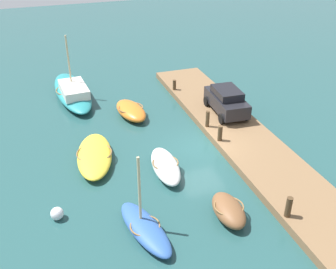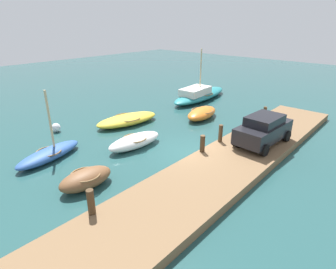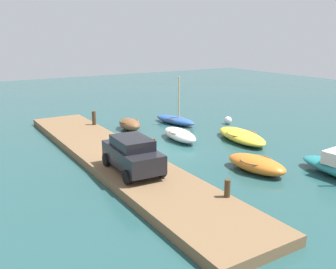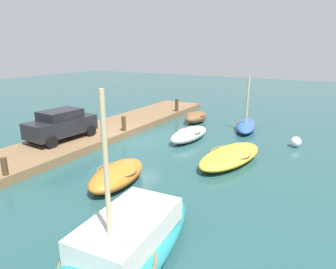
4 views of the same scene
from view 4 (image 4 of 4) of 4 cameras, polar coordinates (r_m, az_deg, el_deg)
name	(u,v)px [view 4 (image 4 of 4)]	position (r m, az deg, el deg)	size (l,w,h in m)	color
ground_plane	(135,141)	(18.44, -6.32, -1.14)	(84.00, 84.00, 0.00)	#234C4C
dock_platform	(103,132)	(19.93, -12.20, 0.53)	(22.56, 3.62, 0.42)	brown
rowboat_blue	(246,125)	(21.26, 14.46, 1.70)	(4.09, 2.06, 3.72)	#2D569E
rowboat_orange	(117,175)	(12.71, -9.52, -7.44)	(3.57, 2.06, 0.80)	orange
sailboat_teal	(113,259)	(8.02, -10.32, -22.11)	(7.89, 2.79, 4.63)	teal
dinghy_brown	(196,117)	(22.69, 5.26, 3.29)	(2.54, 1.43, 0.83)	brown
rowboat_white	(189,134)	(18.29, 3.99, 0.04)	(3.63, 1.59, 0.76)	white
motorboat_yellow	(230,156)	(15.10, 11.64, -3.94)	(4.96, 2.69, 0.68)	gold
mooring_post_west	(177,105)	(24.62, 1.66, 5.54)	(0.27, 0.27, 1.00)	#47331E
mooring_post_mid_west	(124,124)	(18.95, -8.31, 2.06)	(0.26, 0.26, 0.94)	#47331E
mooring_post_mid_east	(104,129)	(17.62, -11.88, 0.96)	(0.23, 0.23, 1.03)	#47331E
mooring_post_east	(4,166)	(14.00, -28.39, -5.29)	(0.24, 0.24, 0.74)	#47331E
parked_car	(61,124)	(17.96, -19.43, 1.84)	(3.94, 2.10, 1.67)	black
marker_buoy	(296,142)	(18.55, 22.90, -1.28)	(0.60, 0.60, 0.60)	silver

